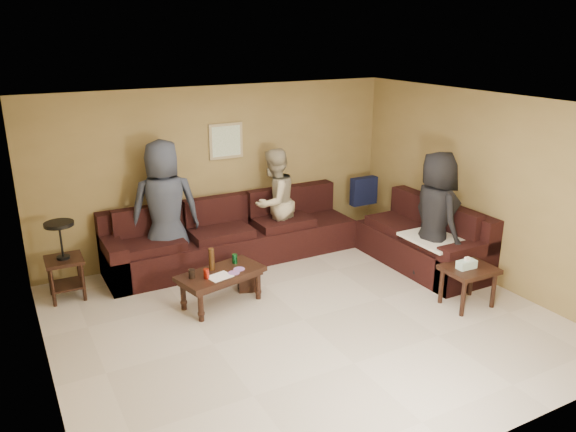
% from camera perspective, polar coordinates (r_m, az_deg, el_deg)
% --- Properties ---
extents(room, '(5.60, 5.50, 2.50)m').
position_cam_1_polar(room, '(6.09, 1.74, 3.32)').
color(room, beige).
rests_on(room, ground).
extents(sectional_sofa, '(4.65, 2.90, 0.97)m').
position_cam_1_polar(sectional_sofa, '(8.15, 1.26, -2.59)').
color(sectional_sofa, black).
rests_on(sectional_sofa, ground).
extents(coffee_table, '(1.14, 0.75, 0.72)m').
position_cam_1_polar(coffee_table, '(6.96, -6.87, -6.12)').
color(coffee_table, black).
rests_on(coffee_table, ground).
extents(end_table_left, '(0.46, 0.46, 1.01)m').
position_cam_1_polar(end_table_left, '(7.55, -21.84, -4.07)').
color(end_table_left, black).
rests_on(end_table_left, ground).
extents(side_table_right, '(0.63, 0.52, 0.65)m').
position_cam_1_polar(side_table_right, '(7.21, 17.87, -5.53)').
color(side_table_right, black).
rests_on(side_table_right, ground).
extents(waste_bin, '(0.31, 0.31, 0.30)m').
position_cam_1_polar(waste_bin, '(7.41, -4.10, -6.36)').
color(waste_bin, black).
rests_on(waste_bin, ground).
extents(wall_art, '(0.52, 0.04, 0.52)m').
position_cam_1_polar(wall_art, '(8.30, -6.32, 7.58)').
color(wall_art, tan).
rests_on(wall_art, ground).
extents(person_left, '(1.01, 0.75, 1.89)m').
position_cam_1_polar(person_left, '(7.74, -12.38, 0.70)').
color(person_left, '#303543').
rests_on(person_left, ground).
extents(person_middle, '(0.97, 0.90, 1.61)m').
position_cam_1_polar(person_middle, '(8.35, -1.42, 1.42)').
color(person_middle, tan).
rests_on(person_middle, ground).
extents(person_right, '(0.68, 0.94, 1.77)m').
position_cam_1_polar(person_right, '(7.70, 14.75, -0.10)').
color(person_right, black).
rests_on(person_right, ground).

